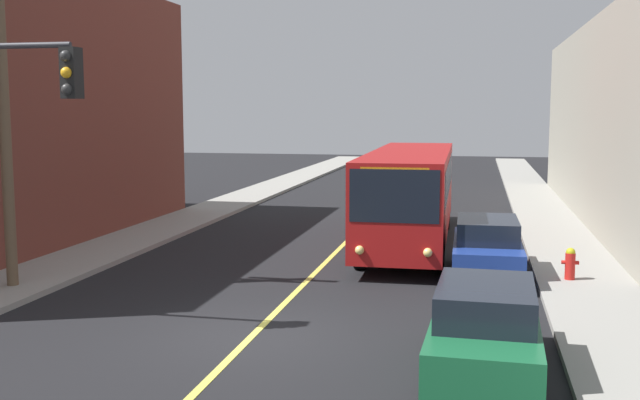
% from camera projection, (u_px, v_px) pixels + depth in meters
% --- Properties ---
extents(ground_plane, '(120.00, 120.00, 0.00)m').
position_uv_depth(ground_plane, '(253.00, 335.00, 15.17)').
color(ground_plane, black).
extents(sidewalk_left, '(2.50, 90.00, 0.15)m').
position_uv_depth(sidewalk_left, '(141.00, 237.00, 26.37)').
color(sidewalk_left, gray).
rests_on(sidewalk_left, ground).
extents(sidewalk_right, '(2.50, 90.00, 0.15)m').
position_uv_depth(sidewalk_right, '(567.00, 254.00, 23.38)').
color(sidewalk_right, gray).
rests_on(sidewalk_right, ground).
extents(lane_stripe_center, '(0.16, 60.00, 0.01)m').
position_uv_depth(lane_stripe_center, '(364.00, 224.00, 29.74)').
color(lane_stripe_center, '#D8CC4C').
rests_on(lane_stripe_center, ground).
extents(city_bus, '(2.77, 12.20, 3.20)m').
position_uv_depth(city_bus, '(410.00, 192.00, 25.16)').
color(city_bus, maroon).
rests_on(city_bus, ground).
extents(parked_car_green, '(1.93, 4.45, 1.62)m').
position_uv_depth(parked_car_green, '(485.00, 328.00, 12.79)').
color(parked_car_green, '#196038').
rests_on(parked_car_green, ground).
extents(parked_car_blue, '(1.88, 4.43, 1.62)m').
position_uv_depth(parked_car_blue, '(487.00, 247.00, 20.39)').
color(parked_car_blue, navy).
rests_on(parked_car_blue, ground).
extents(utility_pole_near, '(2.40, 0.28, 9.61)m').
position_uv_depth(utility_pole_near, '(2.00, 74.00, 18.26)').
color(utility_pole_near, brown).
rests_on(utility_pole_near, sidewalk_left).
extents(fire_hydrant, '(0.44, 0.26, 0.84)m').
position_uv_depth(fire_hydrant, '(570.00, 263.00, 19.46)').
color(fire_hydrant, red).
rests_on(fire_hydrant, sidewalk_right).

